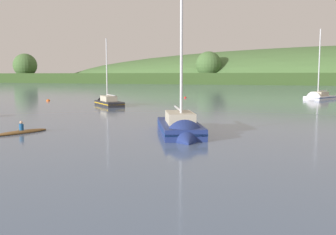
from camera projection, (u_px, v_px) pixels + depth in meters
The scene contains 6 objects.
sailboat_near_mooring at pixel (181, 132), 27.60m from camera, with size 6.84×8.94×14.71m.
sailboat_midwater_white at pixel (317, 98), 68.22m from camera, with size 5.30×8.26×13.54m.
sailboat_far_left at pixel (107, 104), 54.82m from camera, with size 7.22×6.35×10.27m.
canoe_with_paddler at pixel (22, 132), 28.73m from camera, with size 1.80×4.35×1.02m.
mooring_buoy_midchannel at pixel (185, 98), 72.75m from camera, with size 0.50×0.50×0.58m.
mooring_buoy_far_upstream at pixel (48, 101), 64.06m from camera, with size 0.61×0.61×0.69m.
Camera 1 is at (18.72, -1.04, 4.27)m, focal length 41.75 mm.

